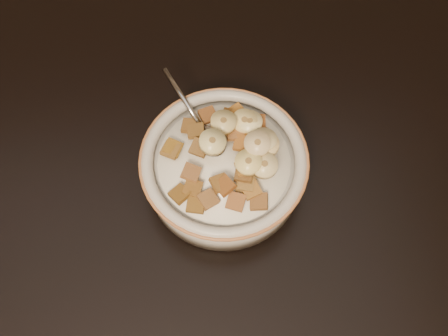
{
  "coord_description": "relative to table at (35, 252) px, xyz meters",
  "views": [
    {
      "loc": [
        0.22,
        -0.19,
        1.33
      ],
      "look_at": [
        0.24,
        0.08,
        0.78
      ],
      "focal_mm": 40.0,
      "sensor_mm": 36.0,
      "label": 1
    }
  ],
  "objects": [
    {
      "name": "cereal_square_1",
      "position": [
        0.19,
        0.04,
        0.07
      ],
      "size": [
        0.03,
        0.03,
        0.01
      ],
      "primitive_type": "cube",
      "rotation": [
        -0.21,
        0.0,
        0.69
      ],
      "color": "brown",
      "rests_on": "milk"
    },
    {
      "name": "cereal_square_24",
      "position": [
        0.26,
        0.06,
        0.09
      ],
      "size": [
        0.02,
        0.02,
        0.01
      ],
      "primitive_type": "cube",
      "rotation": [
        -0.2,
        -0.1,
        0.22
      ],
      "color": "olive",
      "rests_on": "milk"
    },
    {
      "name": "cereal_square_9",
      "position": [
        0.26,
        0.09,
        0.08
      ],
      "size": [
        0.03,
        0.03,
        0.01
      ],
      "primitive_type": "cube",
      "rotation": [
        -0.13,
        -0.03,
        1.22
      ],
      "color": "brown",
      "rests_on": "milk"
    },
    {
      "name": "banana_slice_5",
      "position": [
        0.29,
        0.09,
        0.09
      ],
      "size": [
        0.04,
        0.04,
        0.01
      ],
      "primitive_type": "cylinder",
      "rotation": [
        -0.09,
        0.09,
        0.7
      ],
      "color": "beige",
      "rests_on": "milk"
    },
    {
      "name": "cereal_square_13",
      "position": [
        0.27,
        0.04,
        0.08
      ],
      "size": [
        0.03,
        0.03,
        0.01
      ],
      "primitive_type": "cube",
      "rotation": [
        0.04,
        -0.06,
        0.38
      ],
      "color": "#91571C",
      "rests_on": "milk"
    },
    {
      "name": "banana_slice_3",
      "position": [
        0.27,
        0.12,
        0.08
      ],
      "size": [
        0.04,
        0.04,
        0.01
      ],
      "primitive_type": "cylinder",
      "rotation": [
        -0.05,
        0.07,
        0.32
      ],
      "color": "#F7E39D",
      "rests_on": "milk"
    },
    {
      "name": "table",
      "position": [
        0.0,
        0.0,
        0.0
      ],
      "size": [
        1.42,
        0.93,
        0.04
      ],
      "primitive_type": "cube",
      "rotation": [
        0.0,
        0.0,
        0.02
      ],
      "color": "black",
      "rests_on": "floor"
    },
    {
      "name": "cereal_square_25",
      "position": [
        0.27,
        0.02,
        0.07
      ],
      "size": [
        0.02,
        0.02,
        0.01
      ],
      "primitive_type": "cube",
      "rotation": [
        -0.21,
        0.05,
        1.47
      ],
      "color": "brown",
      "rests_on": "milk"
    },
    {
      "name": "cereal_square_8",
      "position": [
        0.26,
        0.05,
        0.08
      ],
      "size": [
        0.02,
        0.02,
        0.01
      ],
      "primitive_type": "cube",
      "rotation": [
        0.01,
        0.04,
        2.92
      ],
      "color": "brown",
      "rests_on": "milk"
    },
    {
      "name": "cereal_square_10",
      "position": [
        0.28,
        0.11,
        0.07
      ],
      "size": [
        0.03,
        0.03,
        0.01
      ],
      "primitive_type": "cube",
      "rotation": [
        -0.06,
        0.05,
        2.48
      ],
      "color": "olive",
      "rests_on": "milk"
    },
    {
      "name": "banana_slice_7",
      "position": [
        0.28,
        0.06,
        0.09
      ],
      "size": [
        0.03,
        0.03,
        0.01
      ],
      "primitive_type": "cylinder",
      "rotation": [
        -0.05,
        0.03,
        3.09
      ],
      "color": "beige",
      "rests_on": "milk"
    },
    {
      "name": "cereal_square_19",
      "position": [
        0.25,
        0.11,
        0.08
      ],
      "size": [
        0.02,
        0.02,
        0.01
      ],
      "primitive_type": "cube",
      "rotation": [
        -0.08,
        0.15,
        0.02
      ],
      "color": "brown",
      "rests_on": "milk"
    },
    {
      "name": "cereal_square_26",
      "position": [
        0.28,
        0.1,
        0.08
      ],
      "size": [
        0.02,
        0.03,
        0.01
      ],
      "primitive_type": "cube",
      "rotation": [
        -0.12,
        -0.07,
        0.27
      ],
      "color": "olive",
      "rests_on": "milk"
    },
    {
      "name": "spoon",
      "position": [
        0.22,
        0.1,
        0.07
      ],
      "size": [
        0.05,
        0.06,
        0.01
      ],
      "primitive_type": "ellipsoid",
      "rotation": [
        0.0,
        0.0,
        3.64
      ],
      "color": "gray",
      "rests_on": "cereal_bowl"
    },
    {
      "name": "milk",
      "position": [
        0.24,
        0.08,
        0.07
      ],
      "size": [
        0.16,
        0.16,
        0.0
      ],
      "primitive_type": "cylinder",
      "color": "white",
      "rests_on": "cereal_bowl"
    },
    {
      "name": "cereal_square_5",
      "position": [
        0.2,
        0.12,
        0.07
      ],
      "size": [
        0.02,
        0.02,
        0.01
      ],
      "primitive_type": "cube",
      "rotation": [
        -0.03,
        0.13,
        1.37
      ],
      "color": "brown",
      "rests_on": "milk"
    },
    {
      "name": "cereal_bowl",
      "position": [
        0.24,
        0.08,
        0.04
      ],
      "size": [
        0.19,
        0.19,
        0.05
      ],
      "primitive_type": "cylinder",
      "color": "#BBB3A3",
      "rests_on": "table"
    },
    {
      "name": "cereal_square_3",
      "position": [
        0.21,
        0.09,
        0.08
      ],
      "size": [
        0.03,
        0.03,
        0.01
      ],
      "primitive_type": "cube",
      "rotation": [
        -0.07,
        -0.13,
        1.1
      ],
      "color": "brown",
      "rests_on": "milk"
    },
    {
      "name": "cereal_square_18",
      "position": [
        0.28,
        0.13,
        0.08
      ],
      "size": [
        0.02,
        0.02,
        0.01
      ],
      "primitive_type": "cube",
      "rotation": [
        0.11,
        0.04,
        1.5
      ],
      "color": "#954F21",
      "rests_on": "milk"
    },
    {
      "name": "cereal_square_2",
      "position": [
        0.2,
        0.06,
        0.08
      ],
      "size": [
        0.03,
        0.03,
        0.01
      ],
      "primitive_type": "cube",
      "rotation": [
        0.21,
        0.15,
        1.21
      ],
      "color": "brown",
      "rests_on": "milk"
    },
    {
      "name": "banana_slice_2",
      "position": [
        0.28,
        0.08,
        0.09
      ],
      "size": [
        0.04,
        0.04,
        0.01
      ],
      "primitive_type": "cylinder",
      "rotation": [
        -0.1,
        0.04,
        2.73
      ],
      "color": "tan",
      "rests_on": "milk"
    },
    {
      "name": "cereal_square_17",
      "position": [
        0.24,
        0.04,
        0.08
      ],
      "size": [
        0.03,
        0.03,
        0.01
      ],
      "primitive_type": "cube",
      "rotation": [
        -0.23,
        0.18,
        2.14
      ],
      "color": "brown",
      "rests_on": "milk"
    },
    {
      "name": "cereal_square_11",
      "position": [
        0.25,
        0.14,
        0.07
      ],
      "size": [
        0.02,
        0.02,
        0.01
      ],
      "primitive_type": "cube",
      "rotation": [
        0.23,
        -0.03,
        1.39
      ],
      "color": "brown",
      "rests_on": "milk"
    },
    {
      "name": "cereal_square_0",
      "position": [
        0.21,
        0.12,
        0.08
      ],
      "size": [
        0.02,
        0.02,
        0.01
      ],
      "primitive_type": "cube",
      "rotation": [
        -0.17,
        -0.1,
        0.04
      ],
      "color": "brown",
      "rests_on": "milk"
    },
    {
      "name": "cereal_square_7",
      "position": [
        0.26,
        0.04,
        0.08
      ],
      "size": [
        0.02,
        0.02,
        0.01
      ],
      "primitive_type": "cube",
      "rotation": [
        0.03,
        -0.08,
        2.93
      ],
      "color": "olive",
      "rests_on": "milk"
    },
    {
      "name": "cereal_square_22",
      "position": [
        0.26,
        0.14,
        0.07
      ],
      "size": [
        0.03,
        0.03,
        0.01
      ],
      "primitive_type": "cube",
      "rotation": [
        -0.02,
        0.17,
        2.11
      ],
      "color": "#985F1C",
      "rests_on": "milk"
    },
    {
      "name": "cereal_square_29",
      "position": [
        0.22,
        0.14,
        0.07
      ],
      "size": [
        0.03,
        0.03,
        0.01
      ],
      "primitive_type": "cube",
      "rotation": [
        0.11,
        0.1,
        0.38
      ],
      "color": "brown",
      "rests_on": "milk"
    },
    {
      "name": "cereal_square_14",
      "position": [
        0.26,
        0.1,
        0.08
      ],
      "size": [
        0.03,
        0.03,
        0.01
      ],
      "primitive_type": "cube",
      "rotation": [
        -0.1,
        -0.06,
        0.89
      ],
      "color": "brown",
      "rests_on": "milk"
    },
    {
      "name": "cereal_square_28",
      "position": [
        0.25,
        0.13,
        0.07
      ],
      "size": [
        0.03,
        0.03,
        0.01
      ],
      "primitive_type": "cube",
      "rotation": [
        0.14,
        0.06,
        0.46
      ],
      "color": "#955A1F",
      "rests_on": "milk"
    },
    {
      "name": "cereal_square_23",
      "position": [
        0.27,
        0.08,
        0.08
      ],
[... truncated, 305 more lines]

